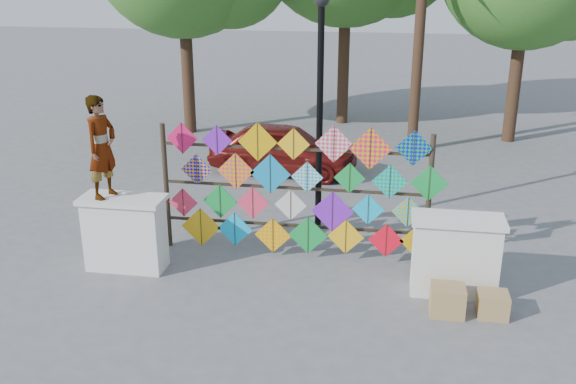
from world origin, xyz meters
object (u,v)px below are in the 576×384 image
object	(u,v)px
kite_rack	(299,192)
vendor_woman	(102,147)
lamppost	(320,93)
sedan	(283,148)

from	to	relation	value
kite_rack	vendor_woman	xyz separation A→B (m)	(-3.07, -0.93, 0.91)
kite_rack	lamppost	bearing A→B (deg)	81.19
sedan	lamppost	xyz separation A→B (m)	(1.28, -3.46, 2.07)
sedan	lamppost	distance (m)	4.23
vendor_woman	sedan	xyz separation A→B (m)	(1.98, 5.66, -1.50)
kite_rack	sedan	bearing A→B (deg)	102.94
kite_rack	lamppost	distance (m)	1.96
vendor_woman	lamppost	xyz separation A→B (m)	(3.27, 2.20, 0.57)
lamppost	kite_rack	bearing A→B (deg)	-98.81
lamppost	sedan	bearing A→B (deg)	110.36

